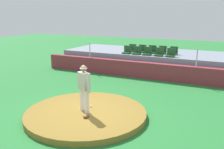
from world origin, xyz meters
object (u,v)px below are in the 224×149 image
fielding_glove (86,116)px  stadium_chair_9 (174,52)px  stadium_chair_2 (147,53)px  stadium_chair_4 (171,54)px  stadium_chair_3 (159,53)px  stadium_chair_8 (162,51)px  stadium_chair_5 (132,49)px  stadium_chair_7 (152,51)px  stadium_chair_0 (127,51)px  stadium_chair_6 (142,50)px  baseball (91,106)px  pitcher (84,85)px  stadium_chair_1 (137,52)px

fielding_glove → stadium_chair_9: bearing=-26.8°
stadium_chair_2 → stadium_chair_4: size_ratio=1.00×
stadium_chair_3 → stadium_chair_8: size_ratio=1.00×
stadium_chair_5 → stadium_chair_7: bearing=178.7°
stadium_chair_0 → stadium_chair_9: (2.78, 0.89, 0.00)m
stadium_chair_7 → stadium_chair_8: 0.67m
stadium_chair_7 → stadium_chair_6: bearing=-1.7°
stadium_chair_4 → stadium_chair_6: 2.28m
baseball → stadium_chair_5: stadium_chair_5 is taller
pitcher → stadium_chair_9: pitcher is taller
baseball → fielding_glove: (0.35, -0.90, 0.02)m
stadium_chair_4 → stadium_chair_5: bearing=-18.0°
stadium_chair_8 → stadium_chair_6: bearing=0.2°
stadium_chair_2 → stadium_chair_4: same height
stadium_chair_5 → stadium_chair_9: bearing=179.6°
stadium_chair_1 → fielding_glove: bearing=97.4°
stadium_chair_3 → stadium_chair_7: size_ratio=1.00×
stadium_chair_0 → stadium_chair_8: same height
stadium_chair_5 → stadium_chair_7: same height
stadium_chair_2 → stadium_chair_7: same height
stadium_chair_5 → stadium_chair_2: bearing=146.6°
stadium_chair_2 → pitcher: bearing=90.0°
stadium_chair_3 → stadium_chair_1: bearing=-0.4°
stadium_chair_1 → stadium_chair_8: size_ratio=1.00×
baseball → stadium_chair_4: stadium_chair_4 is taller
stadium_chair_4 → stadium_chair_7: bearing=-32.1°
pitcher → stadium_chair_6: bearing=122.5°
pitcher → stadium_chair_4: size_ratio=3.51×
pitcher → stadium_chair_6: (-0.66, 8.19, 0.16)m
stadium_chair_4 → stadium_chair_6: same height
stadium_chair_0 → fielding_glove: bearing=102.3°
stadium_chair_0 → stadium_chair_7: same height
stadium_chair_6 → stadium_chair_8: (1.36, 0.01, 0.00)m
baseball → stadium_chair_6: (-0.63, 7.72, 1.14)m
stadium_chair_2 → stadium_chair_9: (1.41, 0.89, 0.00)m
stadium_chair_2 → stadium_chair_8: same height
fielding_glove → stadium_chair_3: size_ratio=0.60×
stadium_chair_3 → stadium_chair_5: same height
stadium_chair_6 → stadium_chair_7: (0.69, -0.02, 0.00)m
stadium_chair_0 → stadium_chair_8: bearing=-156.4°
stadium_chair_6 → stadium_chair_9: size_ratio=1.00×
pitcher → fielding_glove: size_ratio=5.85×
fielding_glove → stadium_chair_0: size_ratio=0.60×
stadium_chair_0 → stadium_chair_5: (-0.01, 0.91, 0.00)m
stadium_chair_1 → stadium_chair_3: (1.42, -0.01, 0.00)m
stadium_chair_1 → stadium_chair_0: bearing=-0.4°
fielding_glove → stadium_chair_8: size_ratio=0.60×
stadium_chair_0 → stadium_chair_7: bearing=-147.8°
stadium_chair_9 → pitcher: bearing=80.2°
fielding_glove → stadium_chair_3: (0.42, 7.71, 1.12)m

